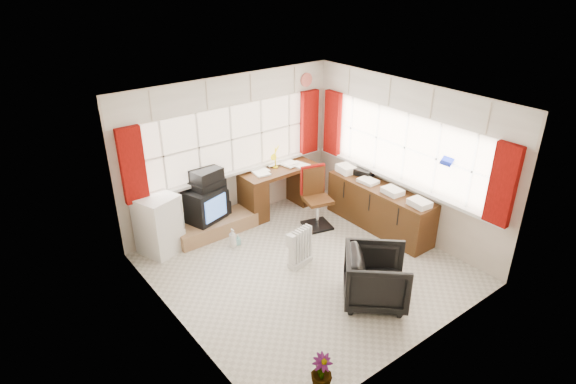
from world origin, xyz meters
The scene contains 20 objects.
ground centered at (0.00, 0.00, 0.00)m, with size 4.00×4.00×0.00m, color beige.
room_walls centered at (0.00, 0.00, 1.50)m, with size 4.00×4.00×4.00m.
window_back centered at (0.00, 1.94, 0.95)m, with size 3.70×0.12×3.60m.
window_right centered at (1.94, 0.00, 0.95)m, with size 0.12×3.70×3.60m.
curtains centered at (0.92, 0.93, 1.46)m, with size 3.83×3.83×1.15m.
overhead_cabinets centered at (0.98, 0.98, 2.25)m, with size 3.98×3.98×0.48m.
desk centered at (0.78, 1.80, 0.45)m, with size 1.42×0.71×0.85m.
desk_lamp centered at (0.76, 1.80, 1.09)m, with size 0.17×0.16×0.40m.
task_chair centered at (0.96, 0.95, 0.56)m, with size 0.54×0.56×1.05m.
office_chair centered at (0.25, -1.11, 0.37)m, with size 0.80×0.82×0.75m, color black.
radiator centered at (0.00, 0.15, 0.24)m, with size 0.42×0.23×0.60m.
credenza centered at (1.73, 0.20, 0.39)m, with size 0.50×2.00×0.85m.
file_tray centered at (1.87, 0.74, 0.80)m, with size 0.26×0.33×0.11m, color black.
tv_bench centered at (-0.55, 1.72, 0.12)m, with size 1.40×0.50×0.25m, color #9D734E.
crt_tv centered at (-0.66, 1.87, 0.53)m, with size 0.74×0.71×0.55m.
hifi_stack centered at (-0.56, 1.86, 0.64)m, with size 0.70×0.53×0.86m.
mini_fridge centered at (-1.48, 1.77, 0.47)m, with size 0.70×0.70×0.93m.
spray_bottle_a centered at (-0.54, 1.18, 0.16)m, with size 0.12×0.12×0.32m, color silver.
spray_bottle_b centered at (-0.45, 1.18, 0.08)m, with size 0.08×0.08×0.17m, color #89CDC9.
flower_vase centered at (-1.27, -1.77, 0.21)m, with size 0.24×0.24×0.42m, color black.
Camera 1 is at (-3.81, -4.49, 4.14)m, focal length 30.00 mm.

